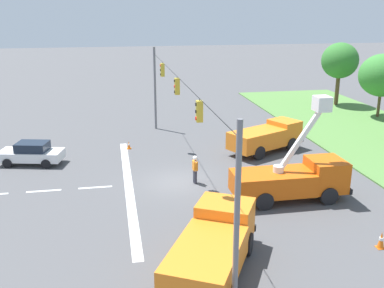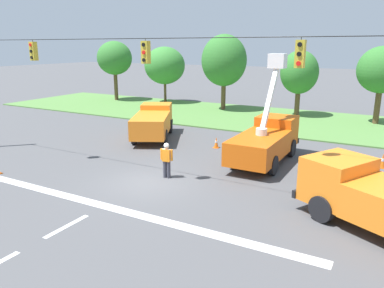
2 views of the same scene
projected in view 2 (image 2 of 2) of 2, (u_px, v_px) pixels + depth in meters
The scene contains 14 objects.
ground_plane at pixel (149, 183), 17.76m from camera, with size 200.00×200.00×0.00m, color #4C4C4F.
grass_verge at pixel (267, 119), 32.98m from camera, with size 56.00×12.00×0.10m, color #517F3D.
lane_markings at pixel (78, 220), 13.91m from camera, with size 17.60×15.25×0.01m.
signal_gantry at pixel (145, 89), 16.64m from camera, with size 26.20×0.33×7.20m.
tree_far_west at pixel (115, 58), 42.93m from camera, with size 4.04×3.88×6.82m.
tree_west at pixel (165, 66), 41.43m from camera, with size 4.51×4.43×6.20m.
tree_centre at pixel (224, 61), 36.39m from camera, with size 4.39×4.50×7.39m.
tree_east at pixel (299, 73), 33.38m from camera, with size 3.35×3.65×5.92m.
tree_far_east at pixel (382, 70), 29.68m from camera, with size 3.81×3.50×6.30m.
utility_truck_bucket_lift at pixel (266, 139), 20.74m from camera, with size 2.39×6.53×5.88m.
utility_truck_support_far at pixel (153, 122), 26.08m from camera, with size 4.67×6.39×2.14m.
road_worker at pixel (167, 158), 18.18m from camera, with size 0.64×0.30×1.77m.
traffic_cone_foreground_right at pixel (383, 161), 19.79m from camera, with size 0.36×0.36×0.80m.
traffic_cone_mid_left at pixel (216, 143), 23.72m from camera, with size 0.36×0.36×0.71m.
Camera 2 is at (9.89, -13.62, 6.31)m, focal length 35.00 mm.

